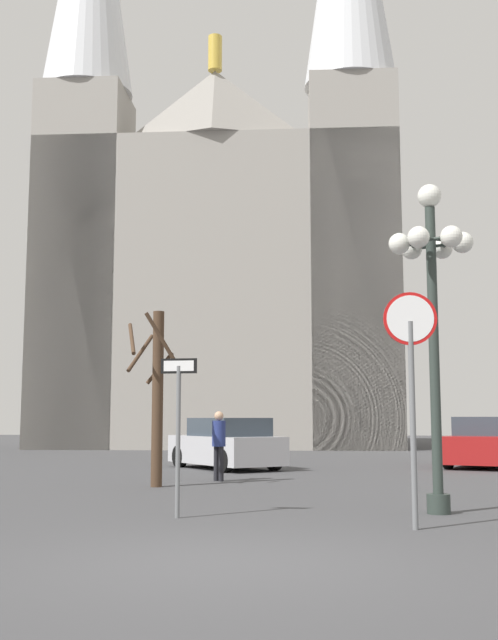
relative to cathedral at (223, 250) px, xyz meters
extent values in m
plane|color=#424244|center=(3.92, -33.07, -10.55)|extent=(120.00, 120.00, 0.00)
cube|color=gray|center=(-0.02, 1.29, -2.94)|extent=(18.10, 13.69, 15.22)
pyramid|color=gray|center=(0.08, -4.40, 6.43)|extent=(6.29, 2.11, 3.50)
cylinder|color=gold|center=(0.08, -4.40, 9.08)|extent=(0.70, 0.70, 1.80)
cube|color=gray|center=(-6.75, -3.39, -1.47)|extent=(4.33, 4.33, 18.15)
cube|color=gray|center=(6.86, -3.15, -1.47)|extent=(4.33, 4.33, 18.15)
cylinder|color=slate|center=(6.15, -30.52, -9.16)|extent=(0.08, 0.08, 2.77)
cylinder|color=red|center=(6.15, -30.52, -7.74)|extent=(0.73, 0.05, 0.73)
cylinder|color=white|center=(6.15, -30.54, -7.74)|extent=(0.64, 0.01, 0.64)
cylinder|color=slate|center=(2.81, -29.58, -9.43)|extent=(0.07, 0.07, 2.24)
cube|color=black|center=(2.81, -29.58, -8.31)|extent=(0.56, 0.09, 0.23)
cube|color=white|center=(2.81, -29.59, -8.31)|extent=(0.47, 0.05, 0.16)
cylinder|color=#2D3833|center=(6.73, -28.75, -8.13)|extent=(0.16, 0.16, 4.83)
cylinder|color=#2D3833|center=(6.73, -28.75, -10.40)|extent=(0.36, 0.36, 0.30)
sphere|color=white|center=(6.73, -28.75, -5.52)|extent=(0.38, 0.38, 0.38)
sphere|color=white|center=(7.23, -28.75, -6.30)|extent=(0.34, 0.34, 0.34)
cylinder|color=#2D3833|center=(6.98, -28.75, -6.30)|extent=(0.05, 0.50, 0.05)
sphere|color=white|center=(6.98, -28.32, -6.30)|extent=(0.34, 0.34, 0.34)
cylinder|color=#2D3833|center=(6.86, -28.53, -6.30)|extent=(0.46, 0.29, 0.05)
sphere|color=white|center=(6.48, -28.32, -6.30)|extent=(0.34, 0.34, 0.34)
cylinder|color=#2D3833|center=(6.61, -28.53, -6.30)|extent=(0.46, 0.29, 0.05)
sphere|color=white|center=(6.23, -28.75, -6.30)|extent=(0.34, 0.34, 0.34)
cylinder|color=#2D3833|center=(6.48, -28.75, -6.30)|extent=(0.05, 0.50, 0.05)
sphere|color=white|center=(6.48, -29.18, -6.30)|extent=(0.34, 0.34, 0.34)
cylinder|color=#2D3833|center=(6.61, -28.96, -6.30)|extent=(0.46, 0.29, 0.05)
sphere|color=white|center=(6.98, -29.18, -6.30)|extent=(0.34, 0.34, 0.34)
cylinder|color=#2D3833|center=(6.86, -28.96, -6.30)|extent=(0.46, 0.29, 0.05)
cylinder|color=#473323|center=(1.46, -24.44, -8.65)|extent=(0.24, 0.24, 3.79)
cylinder|color=#473323|center=(0.90, -24.61, -7.37)|extent=(0.45, 1.17, 0.81)
cylinder|color=#473323|center=(1.64, -24.79, -7.48)|extent=(0.81, 0.48, 1.29)
cylinder|color=#473323|center=(1.44, -24.16, -7.99)|extent=(0.62, 0.11, 0.73)
cylinder|color=#473323|center=(1.02, -24.27, -7.65)|extent=(0.43, 0.95, 0.91)
cube|color=maroon|center=(10.05, -16.69, -10.00)|extent=(3.41, 4.87, 0.80)
cube|color=#333D47|center=(10.14, -16.48, -9.32)|extent=(2.45, 2.96, 0.56)
cylinder|color=black|center=(8.72, -17.80, -10.23)|extent=(0.46, 0.67, 0.64)
cylinder|color=black|center=(9.95, -14.96, -10.23)|extent=(0.46, 0.67, 0.64)
cube|color=#B7B7BC|center=(2.25, -18.33, -10.00)|extent=(3.81, 4.29, 0.80)
cube|color=#333D47|center=(2.37, -18.49, -9.34)|extent=(2.62, 2.76, 0.52)
cylinder|color=black|center=(0.80, -17.70, -10.23)|extent=(0.56, 0.65, 0.64)
cylinder|color=black|center=(2.09, -16.76, -10.23)|extent=(0.56, 0.65, 0.64)
cylinder|color=black|center=(2.41, -19.90, -10.23)|extent=(0.56, 0.65, 0.64)
cylinder|color=black|center=(3.70, -18.96, -10.23)|extent=(0.56, 0.65, 0.64)
cylinder|color=black|center=(2.66, -22.84, -10.15)|extent=(0.12, 0.12, 0.80)
cylinder|color=black|center=(2.53, -22.74, -10.15)|extent=(0.12, 0.12, 0.80)
cylinder|color=navy|center=(2.60, -22.79, -9.44)|extent=(0.32, 0.32, 0.60)
sphere|color=tan|center=(2.60, -22.79, -9.04)|extent=(0.22, 0.22, 0.22)
camera|label=1|loc=(4.84, -41.16, -9.09)|focal=43.71mm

